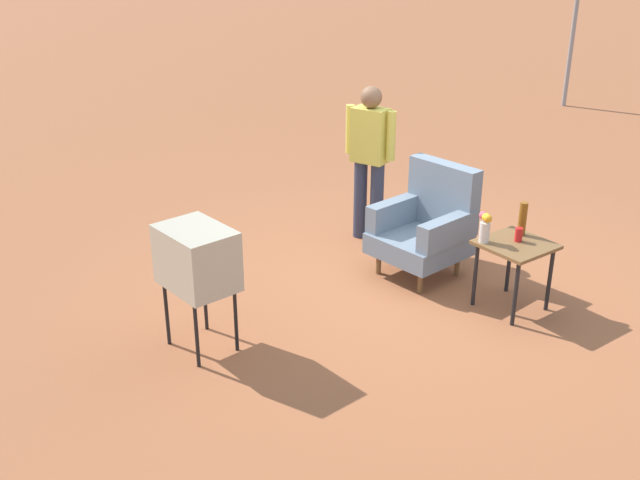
{
  "coord_description": "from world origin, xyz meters",
  "views": [
    {
      "loc": [
        4.58,
        -4.5,
        3.18
      ],
      "look_at": [
        -0.1,
        -1.04,
        0.65
      ],
      "focal_mm": 41.87,
      "sensor_mm": 36.0,
      "label": 1
    }
  ],
  "objects_px": {
    "side_table": "(515,253)",
    "person_standing": "(370,154)",
    "armchair": "(427,224)",
    "road_sign": "(574,28)",
    "tv_on_stand": "(197,259)",
    "flower_vase": "(485,226)",
    "bottle_tall_amber": "(523,219)",
    "soda_can_red": "(519,235)"
  },
  "relations": [
    {
      "from": "side_table",
      "to": "person_standing",
      "type": "xyz_separation_m",
      "value": [
        -1.94,
        -0.02,
        0.41
      ]
    },
    {
      "from": "person_standing",
      "to": "soda_can_red",
      "type": "xyz_separation_m",
      "value": [
        1.92,
        0.06,
        -0.26
      ]
    },
    {
      "from": "person_standing",
      "to": "soda_can_red",
      "type": "distance_m",
      "value": 1.94
    },
    {
      "from": "road_sign",
      "to": "flower_vase",
      "type": "height_order",
      "value": "road_sign"
    },
    {
      "from": "road_sign",
      "to": "flower_vase",
      "type": "distance_m",
      "value": 8.28
    },
    {
      "from": "person_standing",
      "to": "soda_can_red",
      "type": "bearing_deg",
      "value": 1.81
    },
    {
      "from": "bottle_tall_amber",
      "to": "flower_vase",
      "type": "bearing_deg",
      "value": -102.44
    },
    {
      "from": "bottle_tall_amber",
      "to": "person_standing",
      "type": "bearing_deg",
      "value": -174.0
    },
    {
      "from": "side_table",
      "to": "person_standing",
      "type": "distance_m",
      "value": 1.98
    },
    {
      "from": "soda_can_red",
      "to": "bottle_tall_amber",
      "type": "xyz_separation_m",
      "value": [
        -0.08,
        0.13,
        0.09
      ]
    },
    {
      "from": "flower_vase",
      "to": "armchair",
      "type": "bearing_deg",
      "value": 172.15
    },
    {
      "from": "side_table",
      "to": "road_sign",
      "type": "xyz_separation_m",
      "value": [
        -4.52,
        6.81,
        0.85
      ]
    },
    {
      "from": "armchair",
      "to": "tv_on_stand",
      "type": "relative_size",
      "value": 1.03
    },
    {
      "from": "tv_on_stand",
      "to": "road_sign",
      "type": "xyz_separation_m",
      "value": [
        -3.5,
        9.31,
        0.6
      ]
    },
    {
      "from": "person_standing",
      "to": "soda_can_red",
      "type": "relative_size",
      "value": 13.44
    },
    {
      "from": "soda_can_red",
      "to": "side_table",
      "type": "bearing_deg",
      "value": -68.32
    },
    {
      "from": "tv_on_stand",
      "to": "bottle_tall_amber",
      "type": "distance_m",
      "value": 2.83
    },
    {
      "from": "soda_can_red",
      "to": "tv_on_stand",
      "type": "bearing_deg",
      "value": -111.56
    },
    {
      "from": "soda_can_red",
      "to": "bottle_tall_amber",
      "type": "relative_size",
      "value": 0.41
    },
    {
      "from": "armchair",
      "to": "person_standing",
      "type": "relative_size",
      "value": 0.65
    },
    {
      "from": "side_table",
      "to": "tv_on_stand",
      "type": "relative_size",
      "value": 0.6
    },
    {
      "from": "armchair",
      "to": "flower_vase",
      "type": "height_order",
      "value": "armchair"
    },
    {
      "from": "armchair",
      "to": "tv_on_stand",
      "type": "distance_m",
      "value": 2.42
    },
    {
      "from": "side_table",
      "to": "bottle_tall_amber",
      "type": "relative_size",
      "value": 2.07
    },
    {
      "from": "road_sign",
      "to": "soda_can_red",
      "type": "distance_m",
      "value": 8.16
    },
    {
      "from": "armchair",
      "to": "person_standing",
      "type": "xyz_separation_m",
      "value": [
        -0.96,
        0.08,
        0.44
      ]
    },
    {
      "from": "road_sign",
      "to": "bottle_tall_amber",
      "type": "relative_size",
      "value": 8.13
    },
    {
      "from": "bottle_tall_amber",
      "to": "flower_vase",
      "type": "relative_size",
      "value": 1.13
    },
    {
      "from": "side_table",
      "to": "road_sign",
      "type": "bearing_deg",
      "value": 123.55
    },
    {
      "from": "armchair",
      "to": "side_table",
      "type": "bearing_deg",
      "value": 5.66
    },
    {
      "from": "armchair",
      "to": "person_standing",
      "type": "distance_m",
      "value": 1.06
    },
    {
      "from": "tv_on_stand",
      "to": "flower_vase",
      "type": "height_order",
      "value": "tv_on_stand"
    },
    {
      "from": "side_table",
      "to": "person_standing",
      "type": "relative_size",
      "value": 0.38
    },
    {
      "from": "tv_on_stand",
      "to": "road_sign",
      "type": "height_order",
      "value": "road_sign"
    },
    {
      "from": "person_standing",
      "to": "road_sign",
      "type": "relative_size",
      "value": 0.67
    },
    {
      "from": "armchair",
      "to": "flower_vase",
      "type": "relative_size",
      "value": 4.0
    },
    {
      "from": "side_table",
      "to": "flower_vase",
      "type": "height_order",
      "value": "flower_vase"
    },
    {
      "from": "side_table",
      "to": "road_sign",
      "type": "height_order",
      "value": "road_sign"
    },
    {
      "from": "soda_can_red",
      "to": "flower_vase",
      "type": "distance_m",
      "value": 0.31
    },
    {
      "from": "side_table",
      "to": "road_sign",
      "type": "distance_m",
      "value": 8.22
    },
    {
      "from": "bottle_tall_amber",
      "to": "flower_vase",
      "type": "xyz_separation_m",
      "value": [
        -0.08,
        -0.38,
        -0.0
      ]
    },
    {
      "from": "tv_on_stand",
      "to": "bottle_tall_amber",
      "type": "relative_size",
      "value": 3.43
    }
  ]
}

